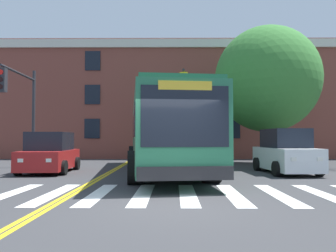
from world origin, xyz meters
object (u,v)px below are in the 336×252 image
traffic_light_overhead (187,101)px  car_red_near_lane (50,154)px  car_navy_behind_bus (162,147)px  traffic_light_far_corner (21,99)px  street_tree_curbside_large (267,80)px  city_bus (163,132)px  car_white_far_lane (285,153)px

traffic_light_overhead → car_red_near_lane: bearing=-162.7°
car_navy_behind_bus → traffic_light_far_corner: 12.05m
car_red_near_lane → street_tree_curbside_large: street_tree_curbside_large is taller
car_navy_behind_bus → car_red_near_lane: bearing=-113.2°
traffic_light_overhead → street_tree_curbside_large: street_tree_curbside_large is taller
car_navy_behind_bus → street_tree_curbside_large: size_ratio=0.61×
city_bus → traffic_light_overhead: size_ratio=2.43×
car_white_far_lane → street_tree_curbside_large: 5.88m
city_bus → traffic_light_far_corner: traffic_light_far_corner is taller
car_red_near_lane → car_white_far_lane: bearing=-1.6°
traffic_light_far_corner → car_white_far_lane: bearing=-5.7°
car_white_far_lane → traffic_light_overhead: (-4.10, 2.18, 2.47)m
car_red_near_lane → city_bus: bearing=1.1°
city_bus → street_tree_curbside_large: size_ratio=1.58×
city_bus → car_red_near_lane: bearing=-178.9°
street_tree_curbside_large → city_bus: bearing=-145.5°
city_bus → traffic_light_far_corner: bearing=173.1°
car_white_far_lane → car_navy_behind_bus: car_white_far_lane is taller
traffic_light_overhead → street_tree_curbside_large: bearing=25.0°
car_white_far_lane → street_tree_curbside_large: size_ratio=0.51×
car_navy_behind_bus → traffic_light_overhead: traffic_light_overhead is taller
city_bus → traffic_light_overhead: 2.63m
car_red_near_lane → traffic_light_overhead: size_ratio=0.76×
car_white_far_lane → car_navy_behind_bus: 12.42m
car_navy_behind_bus → street_tree_curbside_large: street_tree_curbside_large is taller
city_bus → traffic_light_overhead: bearing=57.8°
traffic_light_far_corner → traffic_light_overhead: traffic_light_overhead is taller
city_bus → street_tree_curbside_large: bearing=34.5°
car_red_near_lane → traffic_light_overhead: traffic_light_overhead is taller
traffic_light_overhead → street_tree_curbside_large: (4.63, 2.16, 1.46)m
car_red_near_lane → car_white_far_lane: (10.19, -0.29, 0.06)m
traffic_light_far_corner → traffic_light_overhead: size_ratio=0.99×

